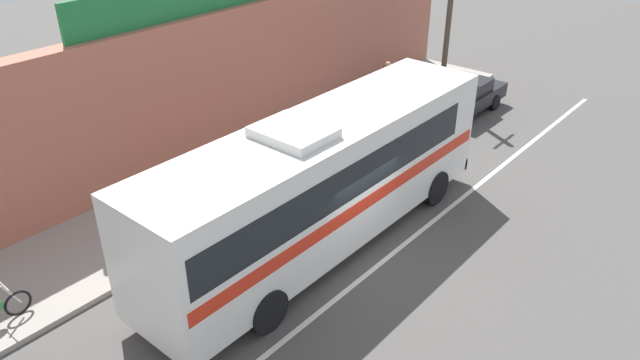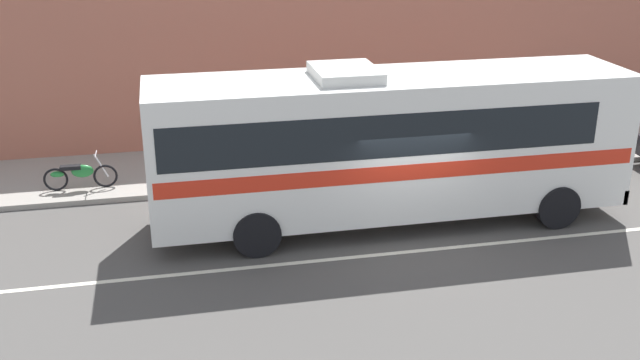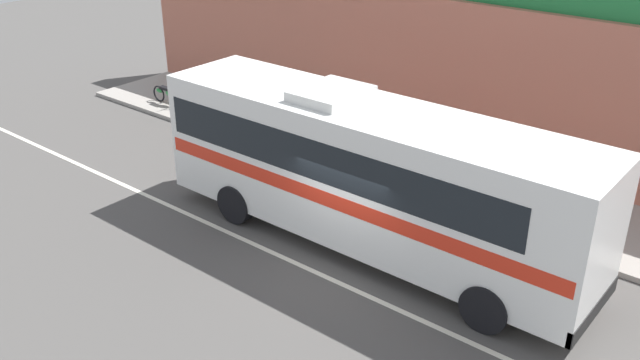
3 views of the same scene
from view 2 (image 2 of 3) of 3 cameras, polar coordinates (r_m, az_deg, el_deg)
name	(u,v)px [view 2 (image 2 of 3)]	position (r m, az deg, el deg)	size (l,w,h in m)	color
ground_plane	(406,236)	(17.30, 6.54, -4.25)	(70.00, 70.00, 0.00)	#4F4C49
sidewalk_slab	(350,159)	(21.89, 2.30, 1.62)	(30.00, 3.60, 0.14)	gray
storefront_facade	(334,65)	(23.26, 1.07, 8.78)	(30.00, 0.70, 4.80)	#B26651
road_center_stripe	(417,251)	(16.62, 7.41, -5.38)	(30.00, 0.14, 0.01)	silver
intercity_bus	(388,139)	(17.26, 5.18, 3.13)	(11.05, 2.62, 3.78)	white
motorcycle_blue	(79,174)	(20.30, -17.90, 0.46)	(1.86, 0.56, 0.94)	black
pedestrian_far_right	(629,106)	(25.26, 22.53, 5.24)	(0.30, 0.48, 1.73)	navy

